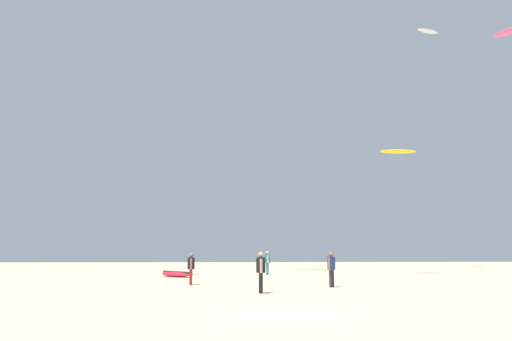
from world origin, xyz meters
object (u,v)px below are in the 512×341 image
object	(u,v)px
person_foreground	(261,269)
person_left	(191,266)
kite_aloft_1	(428,31)
kite_aloft_3	(510,31)
kite_aloft_4	(398,152)
person_midground	(331,267)
person_right	(267,261)
kite_grounded_near	(176,274)

from	to	relation	value
person_foreground	person_left	bearing A→B (deg)	-57.44
kite_aloft_1	kite_aloft_3	world-z (taller)	kite_aloft_1
kite_aloft_3	kite_aloft_4	bearing A→B (deg)	172.06
person_foreground	person_midground	distance (m)	4.92
kite_aloft_1	kite_aloft_3	distance (m)	14.45
person_left	kite_aloft_3	bearing A→B (deg)	15.27
person_foreground	kite_aloft_3	size ratio (longest dim) A/B	0.67
kite_aloft_3	kite_aloft_1	bearing A→B (deg)	95.40
person_midground	person_right	xyz separation A→B (m)	(-2.42, 12.08, 0.01)
person_foreground	person_left	world-z (taller)	person_foreground
person_foreground	kite_aloft_4	bearing A→B (deg)	-127.91
kite_grounded_near	kite_aloft_1	distance (m)	38.24
person_right	kite_aloft_3	bearing A→B (deg)	-11.05
person_midground	kite_aloft_3	distance (m)	27.49
kite_grounded_near	kite_aloft_3	size ratio (longest dim) A/B	1.16
person_foreground	person_right	bearing A→B (deg)	-96.30
person_midground	person_right	size ratio (longest dim) A/B	0.99
person_left	kite_grounded_near	xyz separation A→B (m)	(-1.72, 7.93, -0.79)
person_left	kite_aloft_4	bearing A→B (deg)	29.41
kite_aloft_1	kite_aloft_3	xyz separation A→B (m)	(1.23, -13.03, -6.12)
person_midground	kite_aloft_4	bearing A→B (deg)	-84.35
kite_grounded_near	kite_aloft_3	xyz separation A→B (m)	(26.07, 1.61, 19.00)
person_right	kite_grounded_near	distance (m)	6.90
person_left	person_foreground	bearing A→B (deg)	-62.02
person_midground	kite_grounded_near	bearing A→B (deg)	-9.79
kite_aloft_1	person_midground	bearing A→B (deg)	-123.21
person_foreground	kite_grounded_near	xyz separation A→B (m)	(-5.17, 13.01, -0.84)
person_midground	kite_aloft_4	xyz separation A→B (m)	(8.01, 12.66, 8.50)
person_midground	kite_aloft_1	distance (m)	37.96
kite_aloft_1	person_left	bearing A→B (deg)	-135.69
kite_grounded_near	kite_aloft_4	size ratio (longest dim) A/B	1.02
kite_aloft_3	person_foreground	bearing A→B (deg)	-145.02
person_right	kite_aloft_4	size ratio (longest dim) A/B	0.59
person_midground	kite_aloft_3	bearing A→B (deg)	-108.55
person_midground	person_left	world-z (taller)	person_midground
kite_aloft_3	person_midground	bearing A→B (deg)	-146.52
person_left	kite_aloft_3	size ratio (longest dim) A/B	0.64
person_left	kite_aloft_4	distance (m)	20.48
person_foreground	kite_aloft_1	bearing A→B (deg)	-126.98
person_foreground	person_right	size ratio (longest dim) A/B	1.00
person_right	person_foreground	bearing A→B (deg)	-103.74
kite_aloft_4	person_midground	bearing A→B (deg)	-122.32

